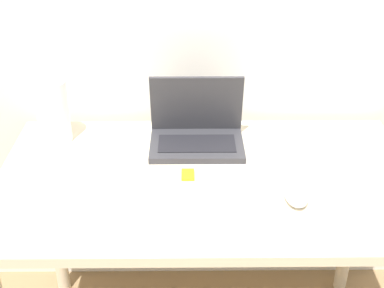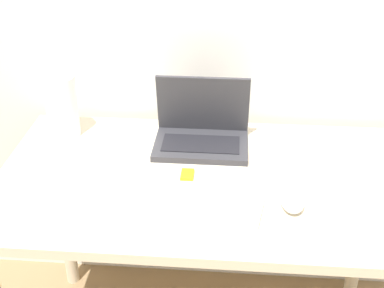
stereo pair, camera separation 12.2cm
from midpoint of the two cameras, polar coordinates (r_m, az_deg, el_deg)
desk at (r=1.63m, az=3.69°, el=-6.34°), size 1.24×0.71×0.74m
laptop at (r=1.72m, az=3.08°, el=1.40°), size 0.30×0.21×0.22m
keyboard at (r=1.46m, az=1.26°, el=-6.03°), size 0.46×0.21×0.02m
mouse at (r=1.48m, az=13.03°, el=-5.98°), size 0.06×0.11×0.04m
vase at (r=1.77m, az=-11.98°, el=5.16°), size 0.10×0.10×0.30m
mp3_player at (r=1.58m, az=1.72°, el=-3.33°), size 0.04×0.06×0.01m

